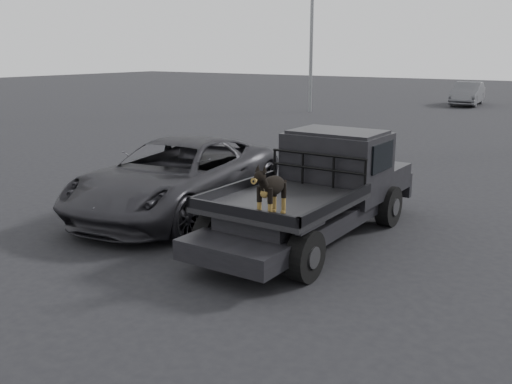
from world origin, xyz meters
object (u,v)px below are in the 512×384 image
Objects in this scene: distant_car_a at (467,94)px; flatbed_ute at (311,214)px; parked_suv at (177,177)px; dog at (272,190)px.

flatbed_ute is at bearing -86.51° from distant_car_a.
flatbed_ute is 3.09m from parked_suv.
flatbed_ute is at bearing -8.25° from parked_suv.
dog is 3.88m from parked_suv.
dog reaches higher than flatbed_ute.
dog is 0.14× the size of parked_suv.
parked_suv is (-3.07, 0.00, 0.28)m from flatbed_ute.
flatbed_ute is 27.50m from distant_car_a.
flatbed_ute is 2.01m from dog.
distant_car_a is at bearing 84.09° from parked_suv.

